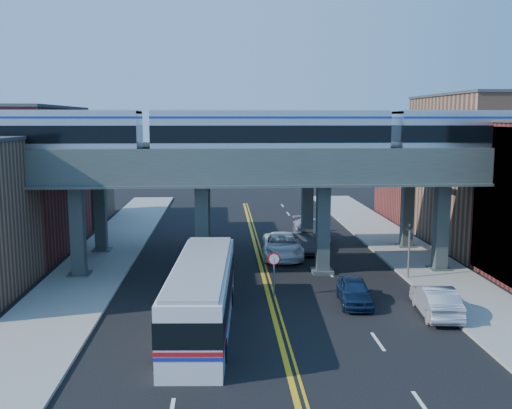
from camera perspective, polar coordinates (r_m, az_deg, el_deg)
ground at (r=30.64m, az=1.76°, el=-10.93°), size 120.00×120.00×0.00m
sidewalk_west at (r=41.04m, az=-15.86°, el=-6.08°), size 5.00×70.00×0.16m
sidewalk_east at (r=42.50m, az=16.21°, el=-5.60°), size 5.00×70.00×0.16m
building_west_b at (r=47.73m, az=-22.82°, el=2.21°), size 8.00×14.00×11.00m
building_west_c at (r=60.23m, az=-18.68°, el=2.17°), size 8.00×10.00×8.00m
building_east_b at (r=49.69m, az=21.81°, el=3.07°), size 8.00×14.00×12.00m
building_east_c at (r=61.78m, az=16.63°, el=2.88°), size 8.00×10.00×9.00m
mural_panel at (r=37.41m, az=23.99°, el=-0.60°), size 0.10×9.50×9.50m
elevated_viaduct_near at (r=37.05m, az=0.69°, el=2.75°), size 52.00×3.60×7.40m
elevated_viaduct_far at (r=44.01m, az=0.04°, el=3.67°), size 52.00×3.60×7.40m
transit_train at (r=36.91m, az=1.40°, el=7.03°), size 46.60×2.92×3.40m
stop_sign at (r=33.01m, az=1.82°, el=-6.30°), size 0.76×0.09×2.63m
traffic_signal at (r=37.57m, az=15.07°, el=-3.91°), size 0.15×0.18×4.10m
transit_bus at (r=28.32m, az=-5.43°, el=-9.13°), size 3.39×12.47×3.18m
car_lane_a at (r=32.54m, az=9.81°, el=-8.53°), size 2.06×4.40×1.45m
car_lane_b at (r=44.25m, az=4.74°, el=-3.85°), size 1.93×4.60×1.48m
car_lane_c at (r=42.60m, az=2.66°, el=-4.13°), size 3.25×6.43×1.74m
car_lane_d at (r=49.55m, az=5.52°, el=-2.44°), size 2.93×5.78×1.61m
car_parked_curb at (r=31.73m, az=17.54°, el=-9.13°), size 2.16×4.98×1.59m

